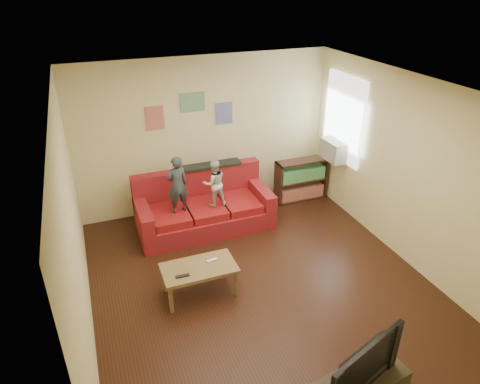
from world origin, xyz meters
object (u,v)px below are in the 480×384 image
object	(u,v)px
bookshelf	(301,182)
file_box	(260,218)
child_b	(214,183)
sofa	(204,209)
child_a	(177,185)
television	(357,362)
coffee_table	(199,271)

from	to	relation	value
bookshelf	file_box	world-z (taller)	bookshelf
child_b	file_box	world-z (taller)	child_b
sofa	bookshelf	distance (m)	2.01
child_a	file_box	bearing A→B (deg)	164.09
bookshelf	television	distance (m)	4.51
sofa	coffee_table	xyz separation A→B (m)	(-0.55, -1.65, 0.05)
sofa	child_a	world-z (taller)	child_a
bookshelf	file_box	size ratio (longest dim) A/B	2.47
child_b	television	world-z (taller)	child_b
child_a	bookshelf	size ratio (longest dim) A/B	0.95
child_a	file_box	distance (m)	1.58
child_b	coffee_table	xyz separation A→B (m)	(-0.70, -1.48, -0.48)
sofa	bookshelf	bearing A→B (deg)	8.00
file_box	television	bearing A→B (deg)	-99.27
child_a	coffee_table	size ratio (longest dim) A/B	0.97
child_a	child_b	world-z (taller)	child_a
child_b	file_box	xyz separation A→B (m)	(0.75, -0.17, -0.72)
sofa	child_b	size ratio (longest dim) A/B	2.81
file_box	coffee_table	bearing A→B (deg)	-137.98
sofa	file_box	xyz separation A→B (m)	(0.90, -0.35, -0.19)
coffee_table	television	distance (m)	2.43
coffee_table	sofa	bearing A→B (deg)	71.57
sofa	file_box	size ratio (longest dim) A/B	5.51
sofa	child_a	distance (m)	0.78
file_box	child_a	bearing A→B (deg)	172.65
coffee_table	child_a	bearing A→B (deg)	86.19
sofa	coffee_table	bearing A→B (deg)	-108.43
child_a	television	distance (m)	3.80
child_b	bookshelf	bearing A→B (deg)	-166.39
child_a	file_box	world-z (taller)	child_a
coffee_table	bookshelf	xyz separation A→B (m)	(2.55, 1.93, -0.02)
bookshelf	child_b	bearing A→B (deg)	-166.13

